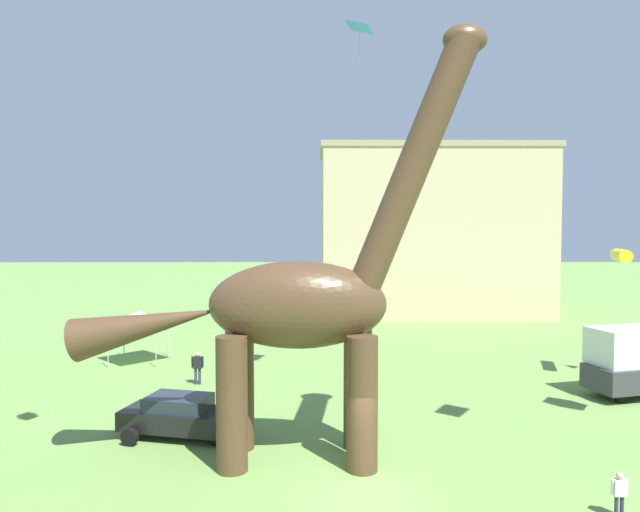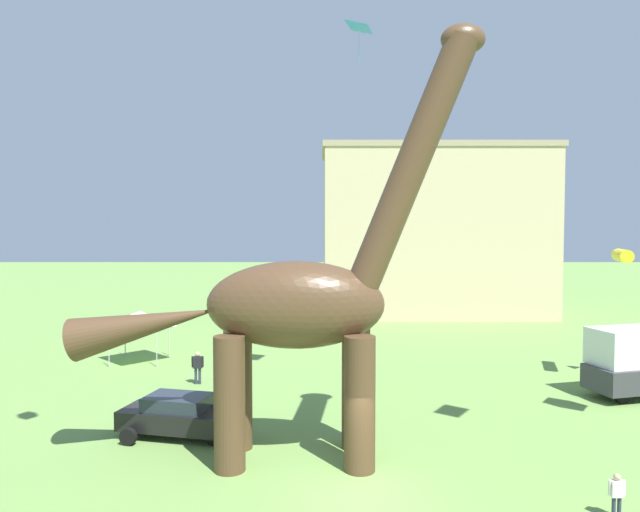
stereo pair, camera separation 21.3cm
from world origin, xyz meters
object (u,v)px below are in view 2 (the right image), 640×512
object	(u,v)px
parked_sedan_left	(179,415)
festival_canopy_tent	(142,318)
dinosaur_sculpture	(295,305)
person_near_flyer	(199,364)
kite_far_right	(361,27)
kite_drifting	(631,256)
person_far_spectator	(619,492)

from	to	relation	value
parked_sedan_left	festival_canopy_tent	size ratio (longest dim) A/B	1.43
dinosaur_sculpture	person_near_flyer	size ratio (longest dim) A/B	8.81
parked_sedan_left	festival_canopy_tent	world-z (taller)	festival_canopy_tent
dinosaur_sculpture	kite_far_right	bearing A→B (deg)	49.54
kite_far_right	kite_drifting	bearing A→B (deg)	11.81
parked_sedan_left	kite_drifting	size ratio (longest dim) A/B	1.87
dinosaur_sculpture	festival_canopy_tent	size ratio (longest dim) A/B	4.61
festival_canopy_tent	parked_sedan_left	bearing A→B (deg)	-66.91
dinosaur_sculpture	festival_canopy_tent	world-z (taller)	dinosaur_sculpture
person_near_flyer	festival_canopy_tent	size ratio (longest dim) A/B	0.52
kite_drifting	dinosaur_sculpture	bearing A→B (deg)	-149.29
kite_drifting	person_far_spectator	bearing A→B (deg)	-118.79
festival_canopy_tent	dinosaur_sculpture	bearing A→B (deg)	-55.96
dinosaur_sculpture	parked_sedan_left	size ratio (longest dim) A/B	3.23
parked_sedan_left	person_far_spectator	world-z (taller)	parked_sedan_left
dinosaur_sculpture	person_far_spectator	world-z (taller)	dinosaur_sculpture
person_far_spectator	kite_drifting	world-z (taller)	kite_drifting
person_near_flyer	kite_far_right	xyz separation A→B (m)	(7.89, -2.52, 15.77)
parked_sedan_left	kite_drifting	xyz separation A→B (m)	(20.92, 7.68, 5.64)
kite_drifting	kite_far_right	world-z (taller)	kite_far_right
person_far_spectator	person_near_flyer	xyz separation A→B (m)	(-14.11, 13.47, 0.25)
parked_sedan_left	person_near_flyer	bearing A→B (deg)	109.28
parked_sedan_left	festival_canopy_tent	xyz separation A→B (m)	(-5.22, 12.25, 1.74)
parked_sedan_left	kite_far_right	xyz separation A→B (m)	(7.10, 4.79, 15.96)
parked_sedan_left	person_near_flyer	distance (m)	7.35
kite_far_right	festival_canopy_tent	bearing A→B (deg)	148.81
dinosaur_sculpture	person_near_flyer	distance (m)	11.58
festival_canopy_tent	kite_far_right	bearing A→B (deg)	-31.19
festival_canopy_tent	kite_far_right	xyz separation A→B (m)	(12.32, -7.46, 14.22)
person_near_flyer	festival_canopy_tent	bearing A→B (deg)	36.57
parked_sedan_left	person_far_spectator	bearing A→B (deg)	-11.74
person_near_flyer	kite_drifting	xyz separation A→B (m)	(21.71, 0.37, 5.45)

